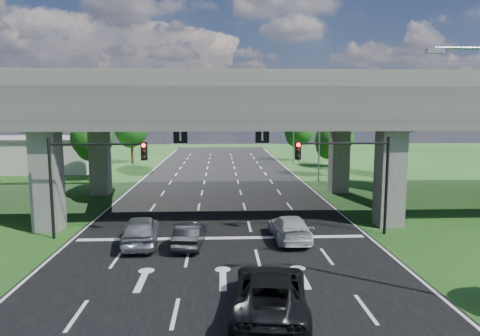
{
  "coord_description": "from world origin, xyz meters",
  "views": [
    {
      "loc": [
        -0.09,
        -21.14,
        7.44
      ],
      "look_at": [
        1.27,
        7.87,
        3.65
      ],
      "focal_mm": 32.0,
      "sensor_mm": 36.0,
      "label": 1
    }
  ],
  "objects": [
    {
      "name": "overpass",
      "position": [
        0.0,
        12.0,
        7.92
      ],
      "size": [
        80.0,
        15.0,
        10.0
      ],
      "color": "#383533",
      "rests_on": "ground"
    },
    {
      "name": "car_silver",
      "position": [
        -4.56,
        2.46,
        0.86
      ],
      "size": [
        2.39,
        5.03,
        1.66
      ],
      "primitive_type": "imported",
      "rotation": [
        0.0,
        0.0,
        3.23
      ],
      "color": "#ABAEB3",
      "rests_on": "road"
    },
    {
      "name": "tree_right_far",
      "position": [
        12.05,
        44.0,
        4.82
      ],
      "size": [
        4.5,
        4.5,
        7.8
      ],
      "color": "black",
      "rests_on": "ground"
    },
    {
      "name": "tree_right_near",
      "position": [
        13.05,
        28.0,
        4.5
      ],
      "size": [
        4.2,
        4.2,
        7.28
      ],
      "color": "black",
      "rests_on": "ground"
    },
    {
      "name": "tree_left_near",
      "position": [
        -13.95,
        26.0,
        4.82
      ],
      "size": [
        4.5,
        4.5,
        7.8
      ],
      "color": "black",
      "rests_on": "ground"
    },
    {
      "name": "signal_right",
      "position": [
        7.82,
        3.94,
        4.19
      ],
      "size": [
        5.76,
        0.54,
        6.0
      ],
      "color": "black",
      "rests_on": "ground"
    },
    {
      "name": "streetlight_beyond",
      "position": [
        10.1,
        40.0,
        5.85
      ],
      "size": [
        3.38,
        0.25,
        10.0
      ],
      "color": "gray",
      "rests_on": "ground"
    },
    {
      "name": "streetlight_far",
      "position": [
        10.1,
        24.0,
        5.85
      ],
      "size": [
        3.38,
        0.25,
        10.0
      ],
      "color": "gray",
      "rests_on": "ground"
    },
    {
      "name": "car_trailing",
      "position": [
        1.74,
        -6.13,
        0.84
      ],
      "size": [
        3.38,
        6.09,
        1.61
      ],
      "primitive_type": "imported",
      "rotation": [
        0.0,
        0.0,
        3.02
      ],
      "color": "black",
      "rests_on": "road"
    },
    {
      "name": "road",
      "position": [
        0.0,
        10.0,
        0.01
      ],
      "size": [
        18.0,
        120.0,
        0.03
      ],
      "primitive_type": "cube",
      "color": "black",
      "rests_on": "ground"
    },
    {
      "name": "tree_left_mid",
      "position": [
        -16.95,
        34.0,
        4.17
      ],
      "size": [
        3.91,
        3.9,
        6.76
      ],
      "color": "black",
      "rests_on": "ground"
    },
    {
      "name": "tree_right_mid",
      "position": [
        16.05,
        36.0,
        4.17
      ],
      "size": [
        3.91,
        3.9,
        6.76
      ],
      "color": "black",
      "rests_on": "ground"
    },
    {
      "name": "tree_left_far",
      "position": [
        -12.95,
        42.0,
        5.14
      ],
      "size": [
        4.8,
        4.8,
        8.32
      ],
      "color": "black",
      "rests_on": "ground"
    },
    {
      "name": "warehouse",
      "position": [
        -26.0,
        35.0,
        2.0
      ],
      "size": [
        20.0,
        10.0,
        4.0
      ],
      "primitive_type": "cube",
      "color": "#9E9E99",
      "rests_on": "ground"
    },
    {
      "name": "ground",
      "position": [
        0.0,
        0.0,
        0.0
      ],
      "size": [
        160.0,
        160.0,
        0.0
      ],
      "primitive_type": "plane",
      "color": "#1C4315",
      "rests_on": "ground"
    },
    {
      "name": "car_white",
      "position": [
        3.94,
        3.0,
        0.74
      ],
      "size": [
        2.18,
        4.96,
        1.42
      ],
      "primitive_type": "imported",
      "rotation": [
        0.0,
        0.0,
        3.18
      ],
      "color": "#B5B5B5",
      "rests_on": "road"
    },
    {
      "name": "signal_left",
      "position": [
        -7.82,
        3.94,
        4.19
      ],
      "size": [
        5.76,
        0.54,
        6.0
      ],
      "color": "black",
      "rests_on": "ground"
    },
    {
      "name": "car_dark",
      "position": [
        -1.8,
        2.02,
        0.7
      ],
      "size": [
        1.73,
        4.15,
        1.33
      ],
      "primitive_type": "imported",
      "rotation": [
        0.0,
        0.0,
        3.06
      ],
      "color": "black",
      "rests_on": "road"
    }
  ]
}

